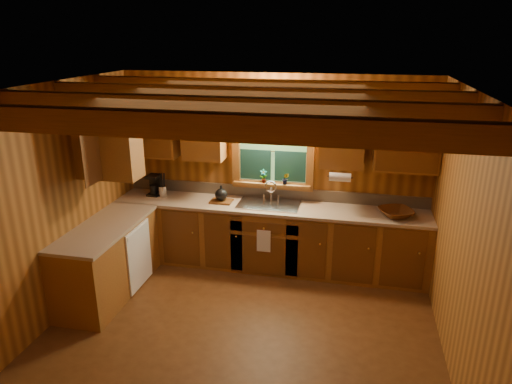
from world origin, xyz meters
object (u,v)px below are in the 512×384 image
object	(u,v)px
coffee_maker	(155,185)
cutting_board	(221,201)
wicker_basket	(396,213)
sink	(269,208)

from	to	relation	value
coffee_maker	cutting_board	bearing A→B (deg)	-4.33
coffee_maker	cutting_board	xyz separation A→B (m)	(1.01, -0.12, -0.13)
coffee_maker	wicker_basket	distance (m)	3.30
coffee_maker	cutting_board	distance (m)	1.03
coffee_maker	wicker_basket	world-z (taller)	coffee_maker
sink	coffee_maker	size ratio (longest dim) A/B	2.80
wicker_basket	coffee_maker	bearing A→B (deg)	177.35
coffee_maker	cutting_board	size ratio (longest dim) A/B	1.00
sink	cutting_board	world-z (taller)	sink
coffee_maker	wicker_basket	xyz separation A→B (m)	(3.30, -0.15, -0.09)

